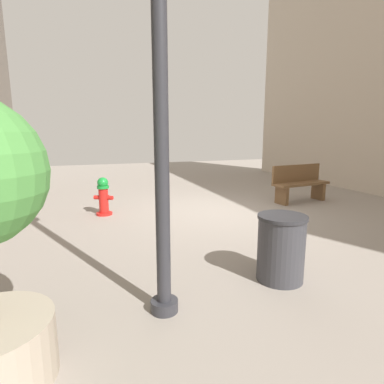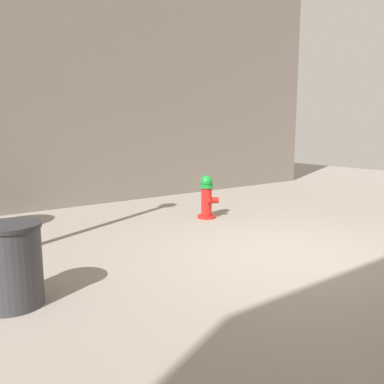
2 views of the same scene
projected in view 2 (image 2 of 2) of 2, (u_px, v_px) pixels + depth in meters
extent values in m
plane|color=gray|center=(290.00, 256.00, 5.36)|extent=(23.40, 23.40, 0.00)
cylinder|color=red|center=(206.00, 217.00, 7.62)|extent=(0.34, 0.34, 0.05)
cylinder|color=red|center=(206.00, 202.00, 7.58)|extent=(0.20, 0.20, 0.54)
cylinder|color=#198C33|center=(207.00, 186.00, 7.53)|extent=(0.25, 0.25, 0.06)
sphere|color=#198C33|center=(207.00, 181.00, 7.51)|extent=(0.23, 0.23, 0.23)
cylinder|color=red|center=(205.00, 197.00, 7.71)|extent=(0.16, 0.14, 0.09)
cylinder|color=red|center=(208.00, 200.00, 7.42)|extent=(0.16, 0.14, 0.09)
cylinder|color=red|center=(215.00, 200.00, 7.60)|extent=(0.17, 0.18, 0.12)
cylinder|color=#38383D|center=(12.00, 267.00, 3.82)|extent=(0.56, 0.56, 0.78)
cylinder|color=#2C2C30|center=(9.00, 226.00, 3.75)|extent=(0.59, 0.59, 0.04)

